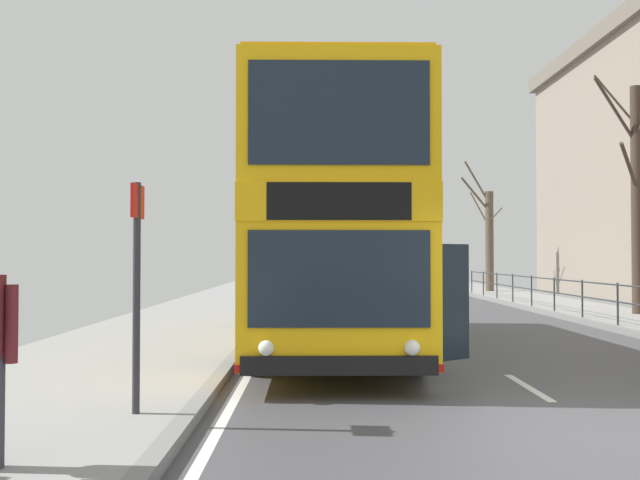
# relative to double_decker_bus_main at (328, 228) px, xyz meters

# --- Properties ---
(ground) EXTENTS (15.80, 140.00, 0.20)m
(ground) POSITION_rel_double_decker_bus_main_xyz_m (1.94, -6.90, -2.34)
(ground) COLOR #48484D
(double_decker_bus_main) EXTENTS (3.33, 10.70, 4.55)m
(double_decker_bus_main) POSITION_rel_double_decker_bus_main_xyz_m (0.00, 0.00, 0.00)
(double_decker_bus_main) COLOR #F4B20F
(double_decker_bus_main) RESTS_ON ground
(pedestrian_railing_far_kerb) EXTENTS (0.05, 26.84, 1.03)m
(pedestrian_railing_far_kerb) POSITION_rel_double_decker_bus_main_xyz_m (7.11, 5.22, -1.54)
(pedestrian_railing_far_kerb) COLOR #2D3338
(pedestrian_railing_far_kerb) RESTS_ON ground
(bus_stop_sign_near) EXTENTS (0.08, 0.44, 2.45)m
(bus_stop_sign_near) POSITION_rel_double_decker_bus_main_xyz_m (-2.18, -6.50, -0.72)
(bus_stop_sign_near) COLOR #2D2D33
(bus_stop_sign_near) RESTS_ON ground
(bare_tree_far_00) EXTENTS (2.23, 1.82, 7.16)m
(bare_tree_far_00) POSITION_rel_double_decker_bus_main_xyz_m (9.18, 6.40, 1.36)
(bare_tree_far_00) COLOR #423328
(bare_tree_far_00) RESTS_ON ground
(bare_tree_far_01) EXTENTS (1.82, 1.67, 6.41)m
(bare_tree_far_01) POSITION_rel_double_decker_bus_main_xyz_m (8.34, 20.29, 0.38)
(bare_tree_far_01) COLOR brown
(bare_tree_far_01) RESTS_ON ground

